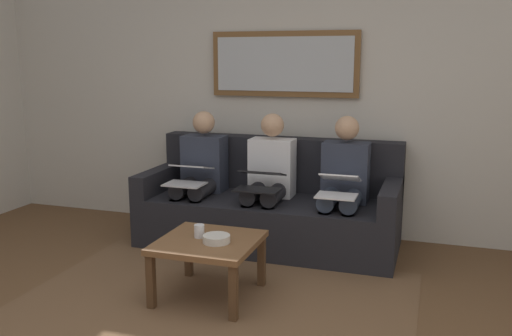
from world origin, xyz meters
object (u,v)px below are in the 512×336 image
object	(u,v)px
coffee_table	(208,248)
person_middle	(269,177)
cup	(199,231)
bowl	(216,239)
framed_mirror	(284,64)
laptop_silver	(189,174)
laptop_white	(339,186)
laptop_black	(260,180)
couch	(271,208)
person_left	(343,182)
person_right	(200,172)

from	to	relation	value
coffee_table	person_middle	size ratio (longest dim) A/B	0.57
cup	bowl	world-z (taller)	cup
framed_mirror	laptop_silver	xyz separation A→B (m)	(0.64, 0.70, -0.92)
cup	laptop_white	distance (m)	1.20
bowl	laptop_black	bearing A→B (deg)	-90.05
cup	laptop_white	bearing A→B (deg)	-131.48
couch	person_left	bearing A→B (deg)	173.87
person_middle	person_right	xyz separation A→B (m)	(0.64, 0.00, 0.00)
coffee_table	laptop_white	size ratio (longest dim) A/B	1.74
bowl	laptop_white	size ratio (longest dim) A/B	0.49
framed_mirror	cup	size ratio (longest dim) A/B	15.10
couch	framed_mirror	size ratio (longest dim) A/B	1.62
couch	person_middle	world-z (taller)	person_middle
framed_mirror	laptop_silver	distance (m)	1.32
laptop_black	framed_mirror	bearing A→B (deg)	-90.00
framed_mirror	bowl	bearing A→B (deg)	89.97
framed_mirror	cup	world-z (taller)	framed_mirror
couch	person_right	size ratio (longest dim) A/B	1.93
person_middle	couch	bearing A→B (deg)	-90.00
laptop_white	laptop_silver	xyz separation A→B (m)	(1.28, 0.01, 0.01)
laptop_white	person_middle	distance (m)	0.68
framed_mirror	person_right	world-z (taller)	framed_mirror
couch	laptop_white	size ratio (longest dim) A/B	5.87
couch	laptop_black	size ratio (longest dim) A/B	6.12
couch	person_right	world-z (taller)	person_right
framed_mirror	laptop_white	size ratio (longest dim) A/B	3.63
person_middle	cup	bearing A→B (deg)	82.46
person_middle	framed_mirror	bearing A→B (deg)	-90.00
person_left	bowl	bearing A→B (deg)	61.59
coffee_table	laptop_white	world-z (taller)	laptop_white
couch	framed_mirror	distance (m)	1.30
laptop_white	person_middle	xyz separation A→B (m)	(0.64, -0.23, -0.02)
laptop_white	laptop_black	distance (m)	0.64
couch	coffee_table	distance (m)	1.22
coffee_table	bowl	world-z (taller)	bowl
cup	person_middle	bearing A→B (deg)	-97.54
couch	person_right	distance (m)	0.71
couch	laptop_silver	bearing A→B (deg)	25.67
couch	laptop_black	distance (m)	0.44
couch	laptop_white	world-z (taller)	couch
laptop_white	laptop_silver	distance (m)	1.28
framed_mirror	couch	bearing A→B (deg)	90.00
coffee_table	cup	bearing A→B (deg)	-16.85
coffee_table	bowl	size ratio (longest dim) A/B	3.57
bowl	person_left	distance (m)	1.36
person_left	laptop_silver	size ratio (longest dim) A/B	3.01
laptop_silver	framed_mirror	bearing A→B (deg)	-132.60
couch	cup	size ratio (longest dim) A/B	24.44
person_left	laptop_silver	bearing A→B (deg)	10.57
couch	person_middle	xyz separation A→B (m)	(0.00, 0.07, 0.30)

